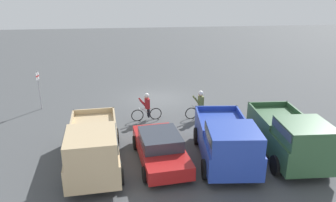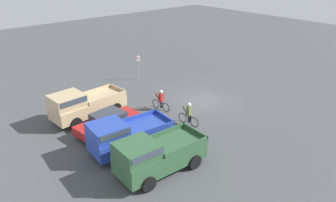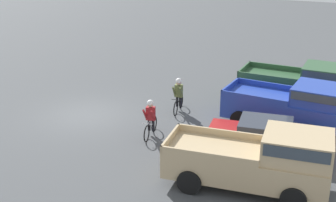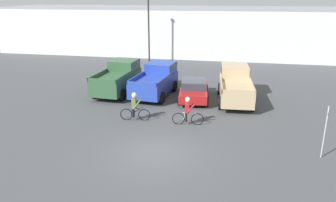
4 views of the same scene
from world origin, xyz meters
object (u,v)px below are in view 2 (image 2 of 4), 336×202
(pickup_truck_2, at_px, (83,104))
(pickup_truck_1, at_px, (125,135))
(fire_lane_sign, at_px, (139,65))
(sedan_0, at_px, (109,122))
(pickup_truck_0, at_px, (155,154))
(cyclist_0, at_px, (161,100))
(cyclist_1, at_px, (189,113))

(pickup_truck_2, bearing_deg, pickup_truck_1, 178.35)
(pickup_truck_1, height_order, fire_lane_sign, fire_lane_sign)
(sedan_0, bearing_deg, pickup_truck_1, 169.03)
(pickup_truck_0, relative_size, fire_lane_sign, 2.09)
(cyclist_0, distance_m, cyclist_1, 3.06)
(sedan_0, distance_m, cyclist_1, 5.44)
(pickup_truck_2, bearing_deg, fire_lane_sign, -63.57)
(pickup_truck_1, bearing_deg, cyclist_1, -90.50)
(pickup_truck_0, distance_m, pickup_truck_1, 2.82)
(cyclist_0, bearing_deg, cyclist_1, 178.54)
(sedan_0, height_order, fire_lane_sign, fire_lane_sign)
(pickup_truck_0, bearing_deg, cyclist_1, -61.89)
(pickup_truck_2, xyz_separation_m, cyclist_1, (-5.57, -5.03, -0.26))
(pickup_truck_1, height_order, sedan_0, pickup_truck_1)
(pickup_truck_1, height_order, cyclist_0, pickup_truck_1)
(pickup_truck_1, relative_size, sedan_0, 1.11)
(pickup_truck_2, distance_m, cyclist_0, 5.70)
(pickup_truck_1, relative_size, cyclist_1, 2.93)
(cyclist_1, xyz_separation_m, fire_lane_sign, (9.43, -2.73, 0.60))
(cyclist_1, bearing_deg, pickup_truck_2, 42.08)
(pickup_truck_2, distance_m, cyclist_1, 7.52)
(fire_lane_sign, bearing_deg, sedan_0, 131.90)
(pickup_truck_1, xyz_separation_m, sedan_0, (2.76, -0.54, -0.42))
(cyclist_1, bearing_deg, fire_lane_sign, -16.13)
(pickup_truck_2, bearing_deg, pickup_truck_0, 178.89)
(pickup_truck_1, bearing_deg, pickup_truck_0, 179.96)
(sedan_0, distance_m, pickup_truck_2, 2.83)
(cyclist_0, bearing_deg, pickup_truck_1, 119.75)
(pickup_truck_0, bearing_deg, sedan_0, -5.49)
(cyclist_1, bearing_deg, pickup_truck_1, 89.50)
(cyclist_0, bearing_deg, fire_lane_sign, -22.57)
(pickup_truck_0, height_order, fire_lane_sign, fire_lane_sign)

